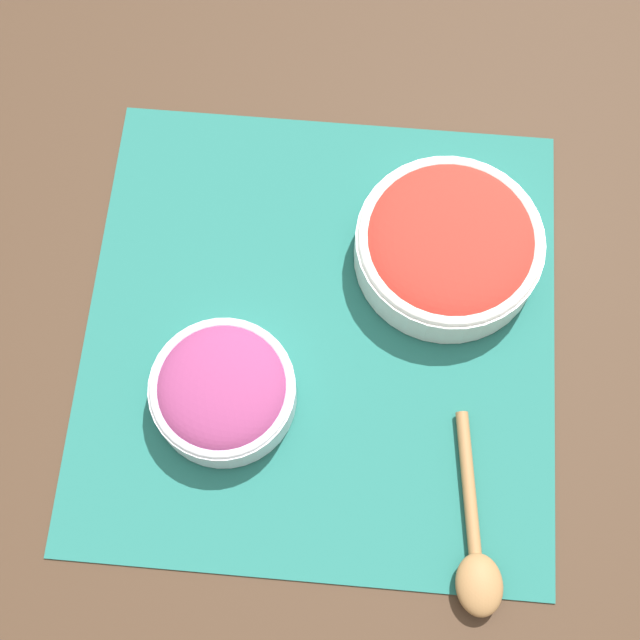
# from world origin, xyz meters

# --- Properties ---
(ground_plane) EXTENTS (3.00, 3.00, 0.00)m
(ground_plane) POSITION_xyz_m (0.00, 0.00, 0.00)
(ground_plane) COLOR #422D1E
(placemat) EXTENTS (0.46, 0.48, 0.00)m
(placemat) POSITION_xyz_m (0.00, 0.00, 0.00)
(placemat) COLOR #236B60
(placemat) RESTS_ON ground_plane
(onion_bowl) EXTENTS (0.14, 0.14, 0.06)m
(onion_bowl) POSITION_xyz_m (-0.08, -0.08, 0.03)
(onion_bowl) COLOR silver
(onion_bowl) RESTS_ON placemat
(tomato_bowl) EXTENTS (0.19, 0.19, 0.06)m
(tomato_bowl) POSITION_xyz_m (0.12, 0.09, 0.04)
(tomato_bowl) COLOR white
(tomato_bowl) RESTS_ON placemat
(wooden_spoon) EXTENTS (0.05, 0.19, 0.02)m
(wooden_spoon) POSITION_xyz_m (0.16, -0.21, 0.01)
(wooden_spoon) COLOR #9E7042
(wooden_spoon) RESTS_ON placemat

